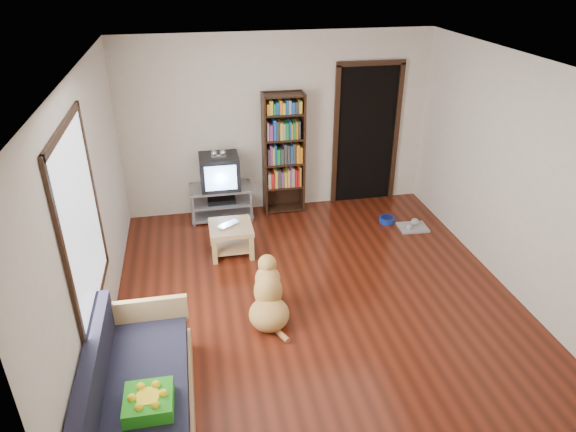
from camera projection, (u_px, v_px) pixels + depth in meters
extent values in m
plane|color=#561C0E|center=(317.00, 299.00, 5.86)|extent=(5.00, 5.00, 0.00)
plane|color=white|center=(325.00, 67.00, 4.67)|extent=(5.00, 5.00, 0.00)
plane|color=beige|center=(278.00, 125.00, 7.44)|extent=(4.50, 0.00, 4.50)
plane|color=beige|center=(424.00, 370.00, 3.08)|extent=(4.50, 0.00, 4.50)
plane|color=beige|center=(92.00, 216.00, 4.88)|extent=(0.00, 5.00, 5.00)
plane|color=beige|center=(519.00, 180.00, 5.65)|extent=(0.00, 5.00, 5.00)
cube|color=#1D951B|center=(149.00, 402.00, 3.91)|extent=(0.37, 0.37, 0.12)
imported|color=white|center=(231.00, 226.00, 6.57)|extent=(0.36, 0.33, 0.02)
cylinder|color=navy|center=(387.00, 220.00, 7.51)|extent=(0.22, 0.22, 0.08)
cube|color=#A1A1A1|center=(413.00, 227.00, 7.36)|extent=(0.42, 0.34, 0.03)
cube|color=white|center=(81.00, 221.00, 4.35)|extent=(0.02, 1.30, 1.60)
cube|color=black|center=(62.00, 128.00, 3.98)|extent=(0.03, 1.42, 0.06)
cube|color=black|center=(98.00, 300.00, 4.73)|extent=(0.03, 1.42, 0.06)
cube|color=black|center=(67.00, 265.00, 3.74)|extent=(0.03, 0.06, 1.70)
cube|color=black|center=(93.00, 188.00, 4.96)|extent=(0.03, 0.06, 1.70)
cube|color=black|center=(366.00, 136.00, 7.78)|extent=(0.90, 0.02, 2.10)
cube|color=black|center=(336.00, 138.00, 7.68)|extent=(0.07, 0.05, 2.14)
cube|color=black|center=(396.00, 134.00, 7.84)|extent=(0.07, 0.05, 2.14)
cube|color=black|center=(371.00, 63.00, 7.27)|extent=(1.03, 0.05, 0.07)
cube|color=#99999E|center=(221.00, 188.00, 7.45)|extent=(0.90, 0.45, 0.04)
cube|color=#99999E|center=(222.00, 202.00, 7.55)|extent=(0.86, 0.42, 0.03)
cube|color=#99999E|center=(222.00, 214.00, 7.64)|extent=(0.90, 0.45, 0.04)
cylinder|color=#99999E|center=(193.00, 211.00, 7.31)|extent=(0.04, 0.04, 0.50)
cylinder|color=#99999E|center=(252.00, 206.00, 7.45)|extent=(0.04, 0.04, 0.50)
cylinder|color=#99999E|center=(192.00, 199.00, 7.65)|extent=(0.04, 0.04, 0.50)
cylinder|color=#99999E|center=(248.00, 194.00, 7.80)|extent=(0.04, 0.04, 0.50)
cube|color=black|center=(221.00, 199.00, 7.53)|extent=(0.40, 0.30, 0.07)
cube|color=black|center=(219.00, 171.00, 7.33)|extent=(0.55, 0.48, 0.48)
cube|color=black|center=(218.00, 166.00, 7.50)|extent=(0.40, 0.14, 0.36)
cube|color=#8CBFF2|center=(221.00, 178.00, 7.11)|extent=(0.44, 0.02, 0.36)
cube|color=silver|center=(219.00, 156.00, 7.17)|extent=(0.20, 0.07, 0.02)
sphere|color=silver|center=(214.00, 154.00, 7.14)|extent=(0.09, 0.09, 0.09)
sphere|color=silver|center=(223.00, 153.00, 7.16)|extent=(0.09, 0.09, 0.09)
cube|color=black|center=(264.00, 156.00, 7.45)|extent=(0.03, 0.30, 1.80)
cube|color=black|center=(303.00, 153.00, 7.54)|extent=(0.03, 0.30, 1.80)
cube|color=black|center=(282.00, 151.00, 7.62)|extent=(0.60, 0.02, 1.80)
cube|color=black|center=(284.00, 207.00, 7.89)|extent=(0.56, 0.28, 0.02)
cube|color=black|center=(284.00, 186.00, 7.72)|extent=(0.56, 0.28, 0.03)
cube|color=black|center=(284.00, 163.00, 7.55)|extent=(0.56, 0.28, 0.02)
cube|color=black|center=(283.00, 139.00, 7.38)|extent=(0.56, 0.28, 0.02)
cube|color=black|center=(283.00, 113.00, 7.21)|extent=(0.56, 0.28, 0.02)
cube|color=black|center=(283.00, 95.00, 7.09)|extent=(0.56, 0.28, 0.02)
cube|color=tan|center=(146.00, 414.00, 4.28)|extent=(0.80, 1.80, 0.22)
cube|color=#1E1E2D|center=(142.00, 395.00, 4.17)|extent=(0.74, 1.74, 0.18)
cube|color=#1E1E2D|center=(93.00, 376.00, 3.99)|extent=(0.12, 1.74, 0.40)
cube|color=tan|center=(145.00, 313.00, 4.85)|extent=(0.80, 0.06, 0.30)
cube|color=tan|center=(231.00, 227.00, 6.61)|extent=(0.55, 0.55, 0.06)
cube|color=tan|center=(232.00, 245.00, 6.74)|extent=(0.45, 0.45, 0.03)
cube|color=tan|center=(215.00, 252.00, 6.46)|extent=(0.06, 0.06, 0.34)
cube|color=#D7B36E|center=(252.00, 248.00, 6.54)|extent=(0.06, 0.06, 0.34)
cube|color=#D9B36F|center=(212.00, 234.00, 6.87)|extent=(0.06, 0.06, 0.34)
cube|color=#D7BB6E|center=(247.00, 231.00, 6.95)|extent=(0.06, 0.06, 0.34)
ellipsoid|color=tan|center=(269.00, 314.00, 5.41)|extent=(0.48, 0.52, 0.32)
ellipsoid|color=gold|center=(268.00, 291.00, 5.48)|extent=(0.35, 0.38, 0.42)
ellipsoid|color=tan|center=(268.00, 279.00, 5.51)|extent=(0.30, 0.28, 0.30)
ellipsoid|color=tan|center=(267.00, 263.00, 5.48)|extent=(0.22, 0.24, 0.19)
ellipsoid|color=#B37844|center=(267.00, 260.00, 5.58)|extent=(0.10, 0.17, 0.08)
sphere|color=black|center=(267.00, 256.00, 5.65)|extent=(0.04, 0.04, 0.04)
ellipsoid|color=tan|center=(261.00, 266.00, 5.45)|extent=(0.05, 0.07, 0.13)
ellipsoid|color=gold|center=(274.00, 265.00, 5.46)|extent=(0.05, 0.07, 0.13)
cylinder|color=tan|center=(262.00, 292.00, 5.69)|extent=(0.08, 0.11, 0.35)
cylinder|color=tan|center=(274.00, 292.00, 5.70)|extent=(0.08, 0.11, 0.35)
sphere|color=tan|center=(262.00, 301.00, 5.80)|extent=(0.09, 0.09, 0.09)
sphere|color=#B67646|center=(274.00, 301.00, 5.81)|extent=(0.09, 0.09, 0.09)
cylinder|color=#B67546|center=(280.00, 333.00, 5.30)|extent=(0.17, 0.30, 0.07)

